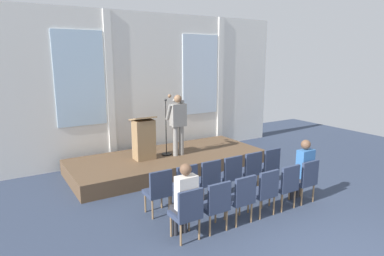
% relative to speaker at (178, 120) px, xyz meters
% --- Properties ---
extents(rear_partition, '(9.59, 0.14, 4.32)m').
position_rel_speaker_xyz_m(rear_partition, '(-0.21, 1.54, 0.81)').
color(rear_partition, silver).
rests_on(rear_partition, ground).
extents(stage_platform, '(5.28, 2.18, 0.39)m').
position_rel_speaker_xyz_m(stage_platform, '(-0.24, 0.16, -1.17)').
color(stage_platform, brown).
rests_on(stage_platform, ground).
extents(speaker, '(0.52, 0.69, 1.67)m').
position_rel_speaker_xyz_m(speaker, '(0.00, 0.00, 0.00)').
color(speaker, gray).
rests_on(speaker, stage_platform).
extents(mic_stand, '(0.28, 0.28, 1.55)m').
position_rel_speaker_xyz_m(mic_stand, '(-0.26, 0.20, -0.63)').
color(mic_stand, black).
rests_on(mic_stand, stage_platform).
extents(lectern, '(0.60, 0.48, 1.16)m').
position_rel_speaker_xyz_m(lectern, '(-0.94, 0.15, -0.42)').
color(lectern, '#93724C').
rests_on(lectern, stage_platform).
extents(chair_r0_c0, '(0.46, 0.44, 0.94)m').
position_rel_speaker_xyz_m(chair_r0_c0, '(-1.69, -2.24, -0.83)').
color(chair_r0_c0, olive).
rests_on(chair_r0_c0, ground).
extents(chair_r0_c1, '(0.46, 0.44, 0.94)m').
position_rel_speaker_xyz_m(chair_r0_c1, '(-1.11, -2.24, -0.83)').
color(chair_r0_c1, olive).
rests_on(chair_r0_c1, ground).
extents(chair_r0_c2, '(0.46, 0.44, 0.94)m').
position_rel_speaker_xyz_m(chair_r0_c2, '(-0.53, -2.24, -0.83)').
color(chair_r0_c2, olive).
rests_on(chair_r0_c2, ground).
extents(chair_r0_c3, '(0.46, 0.44, 0.94)m').
position_rel_speaker_xyz_m(chair_r0_c3, '(0.05, -2.24, -0.83)').
color(chair_r0_c3, olive).
rests_on(chair_r0_c3, ground).
extents(chair_r0_c4, '(0.46, 0.44, 0.94)m').
position_rel_speaker_xyz_m(chair_r0_c4, '(0.63, -2.24, -0.83)').
color(chair_r0_c4, olive).
rests_on(chair_r0_c4, ground).
extents(chair_r0_c5, '(0.46, 0.44, 0.94)m').
position_rel_speaker_xyz_m(chair_r0_c5, '(1.21, -2.24, -0.83)').
color(chair_r0_c5, olive).
rests_on(chair_r0_c5, ground).
extents(chair_r1_c0, '(0.46, 0.44, 0.94)m').
position_rel_speaker_xyz_m(chair_r1_c0, '(-1.69, -3.33, -0.83)').
color(chair_r1_c0, olive).
rests_on(chair_r1_c0, ground).
extents(audience_r1_c0, '(0.36, 0.39, 1.35)m').
position_rel_speaker_xyz_m(audience_r1_c0, '(-1.69, -3.25, -0.61)').
color(audience_r1_c0, '#2D2D33').
rests_on(audience_r1_c0, ground).
extents(chair_r1_c1, '(0.46, 0.44, 0.94)m').
position_rel_speaker_xyz_m(chair_r1_c1, '(-1.11, -3.33, -0.83)').
color(chair_r1_c1, olive).
rests_on(chair_r1_c1, ground).
extents(chair_r1_c2, '(0.46, 0.44, 0.94)m').
position_rel_speaker_xyz_m(chair_r1_c2, '(-0.53, -3.33, -0.83)').
color(chair_r1_c2, olive).
rests_on(chair_r1_c2, ground).
extents(chair_r1_c3, '(0.46, 0.44, 0.94)m').
position_rel_speaker_xyz_m(chair_r1_c3, '(0.05, -3.33, -0.83)').
color(chair_r1_c3, olive).
rests_on(chair_r1_c3, ground).
extents(chair_r1_c4, '(0.46, 0.44, 0.94)m').
position_rel_speaker_xyz_m(chair_r1_c4, '(0.63, -3.33, -0.83)').
color(chair_r1_c4, olive).
rests_on(chair_r1_c4, ground).
extents(chair_r1_c5, '(0.46, 0.44, 0.94)m').
position_rel_speaker_xyz_m(chair_r1_c5, '(1.21, -3.33, -0.83)').
color(chair_r1_c5, olive).
rests_on(chair_r1_c5, ground).
extents(audience_r1_c5, '(0.36, 0.39, 1.36)m').
position_rel_speaker_xyz_m(audience_r1_c5, '(1.21, -3.25, -0.61)').
color(audience_r1_c5, '#2D2D33').
rests_on(audience_r1_c5, ground).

